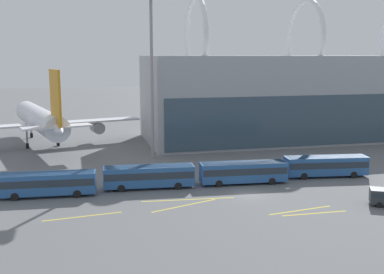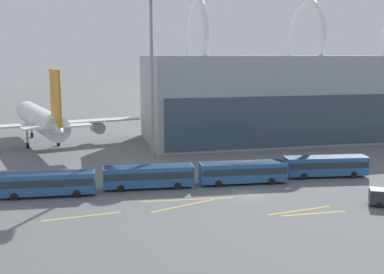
{
  "view_description": "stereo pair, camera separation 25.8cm",
  "coord_description": "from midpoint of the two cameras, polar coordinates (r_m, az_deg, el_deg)",
  "views": [
    {
      "loc": [
        -21.48,
        -56.52,
        17.83
      ],
      "look_at": [
        -2.19,
        22.06,
        4.0
      ],
      "focal_mm": 45.0,
      "sensor_mm": 36.0,
      "label": 1
    },
    {
      "loc": [
        -21.23,
        -56.58,
        17.83
      ],
      "look_at": [
        -2.19,
        22.06,
        4.0
      ],
      "focal_mm": 45.0,
      "sensor_mm": 36.0,
      "label": 2
    }
  ],
  "objects": [
    {
      "name": "ground_plane",
      "position": [
        63.02,
        6.66,
        -6.8
      ],
      "size": [
        440.0,
        440.0,
        0.0
      ],
      "primitive_type": "plane",
      "color": "slate"
    },
    {
      "name": "airliner_at_gate_near",
      "position": [
        98.35,
        -17.52,
        1.95
      ],
      "size": [
        39.04,
        36.89,
        15.47
      ],
      "rotation": [
        0.0,
        0.0,
        1.82
      ],
      "color": "silver",
      "rests_on": "ground_plane"
    },
    {
      "name": "airliner_at_gate_far",
      "position": [
        119.12,
        8.94,
        3.31
      ],
      "size": [
        41.99,
        40.93,
        13.09
      ],
      "rotation": [
        0.0,
        0.0,
        1.58
      ],
      "color": "silver",
      "rests_on": "ground_plane"
    },
    {
      "name": "shuttle_bus_0",
      "position": [
        64.2,
        -16.91,
        -5.19
      ],
      "size": [
        12.34,
        3.69,
        3.04
      ],
      "rotation": [
        0.0,
        0.0,
        -0.07
      ],
      "color": "#285693",
      "rests_on": "ground_plane"
    },
    {
      "name": "shuttle_bus_1",
      "position": [
        65.35,
        -5.22,
        -4.54
      ],
      "size": [
        12.36,
        3.79,
        3.04
      ],
      "rotation": [
        0.0,
        0.0,
        -0.08
      ],
      "color": "#285693",
      "rests_on": "ground_plane"
    },
    {
      "name": "shuttle_bus_2",
      "position": [
        67.79,
        6.0,
        -4.03
      ],
      "size": [
        12.35,
        3.74,
        3.04
      ],
      "rotation": [
        0.0,
        0.0,
        -0.08
      ],
      "color": "#285693",
      "rests_on": "ground_plane"
    },
    {
      "name": "shuttle_bus_3",
      "position": [
        73.86,
        15.5,
        -3.19
      ],
      "size": [
        12.43,
        4.3,
        3.04
      ],
      "rotation": [
        0.0,
        0.0,
        -0.13
      ],
      "color": "#285693",
      "rests_on": "ground_plane"
    },
    {
      "name": "floodlight_mast",
      "position": [
        83.12,
        -4.94,
        11.69
      ],
      "size": [
        3.14,
        3.14,
        28.04
      ],
      "color": "gray",
      "rests_on": "ground_plane"
    },
    {
      "name": "lane_stripe_0",
      "position": [
        57.19,
        14.2,
        -8.77
      ],
      "size": [
        7.94,
        0.39,
        0.01
      ],
      "primitive_type": "cube",
      "rotation": [
        0.0,
        0.0,
        -0.02
      ],
      "color": "yellow",
      "rests_on": "ground_plane"
    },
    {
      "name": "lane_stripe_1",
      "position": [
        58.23,
        -1.01,
        -8.13
      ],
      "size": [
        8.62,
        3.37,
        0.01
      ],
      "primitive_type": "cube",
      "rotation": [
        0.0,
        0.0,
        0.35
      ],
      "color": "yellow",
      "rests_on": "ground_plane"
    },
    {
      "name": "lane_stripe_2",
      "position": [
        57.9,
        12.6,
        -8.47
      ],
      "size": [
        8.41,
        1.51,
        0.01
      ],
      "primitive_type": "cube",
      "rotation": [
        0.0,
        0.0,
        0.15
      ],
      "color": "yellow",
      "rests_on": "ground_plane"
    },
    {
      "name": "lane_stripe_3",
      "position": [
        60.54,
        -0.57,
        -7.42
      ],
      "size": [
        11.68,
        1.31,
        0.01
      ],
      "primitive_type": "cube",
      "rotation": [
        0.0,
        0.0,
        -0.09
      ],
      "color": "yellow",
      "rests_on": "ground_plane"
    },
    {
      "name": "lane_stripe_4",
      "position": [
        55.85,
        -12.94,
        -9.17
      ],
      "size": [
        8.77,
        1.28,
        0.01
      ],
      "primitive_type": "cube",
      "rotation": [
        0.0,
        0.0,
        0.12
      ],
      "color": "yellow",
      "rests_on": "ground_plane"
    }
  ]
}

